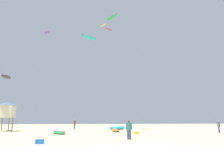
% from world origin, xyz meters
% --- Properties ---
extents(person_foreground, '(0.54, 0.37, 1.65)m').
position_xyz_m(person_foreground, '(0.14, 5.75, 0.97)').
color(person_foreground, navy).
rests_on(person_foreground, ground).
extents(person_midground, '(0.36, 0.48, 1.60)m').
position_xyz_m(person_midground, '(-5.77, 25.31, 0.94)').
color(person_midground, teal).
rests_on(person_midground, ground).
extents(person_left, '(0.38, 0.40, 1.54)m').
position_xyz_m(person_left, '(13.12, 12.82, 0.90)').
color(person_left, navy).
rests_on(person_left, ground).
extents(kite_grounded_near, '(4.03, 4.53, 0.59)m').
position_xyz_m(kite_grounded_near, '(1.39, 22.37, 0.27)').
color(kite_grounded_near, '#19B29E').
rests_on(kite_grounded_near, ground).
extents(kite_grounded_mid, '(1.19, 3.39, 0.41)m').
position_xyz_m(kite_grounded_mid, '(0.43, 17.02, 0.19)').
color(kite_grounded_mid, orange).
rests_on(kite_grounded_mid, ground).
extents(kite_grounded_far, '(2.31, 3.08, 0.39)m').
position_xyz_m(kite_grounded_far, '(-6.78, 13.15, 0.18)').
color(kite_grounded_far, green).
rests_on(kite_grounded_far, ground).
extents(lifeguard_tower, '(2.30, 2.30, 4.15)m').
position_xyz_m(lifeguard_tower, '(-15.21, 19.38, 3.05)').
color(lifeguard_tower, '#8C704C').
rests_on(lifeguard_tower, ground).
extents(cooler_box, '(0.56, 0.36, 0.32)m').
position_xyz_m(cooler_box, '(-6.80, 3.20, 0.16)').
color(cooler_box, blue).
rests_on(cooler_box, ground).
extents(gear_bag, '(0.56, 0.36, 0.32)m').
position_xyz_m(gear_bag, '(2.16, 11.77, 0.16)').
color(gear_bag, yellow).
rests_on(gear_bag, ground).
extents(kite_aloft_0, '(2.25, 2.43, 0.32)m').
position_xyz_m(kite_aloft_0, '(-14.03, 36.62, 22.62)').
color(kite_aloft_0, purple).
extents(kite_aloft_1, '(1.50, 3.70, 0.77)m').
position_xyz_m(kite_aloft_1, '(-21.11, 33.15, 10.55)').
color(kite_aloft_1, '#2D2D33').
extents(kite_aloft_2, '(1.68, 2.23, 0.33)m').
position_xyz_m(kite_aloft_2, '(-0.23, 36.19, 25.04)').
color(kite_aloft_2, yellow).
extents(kite_aloft_4, '(2.37, 3.29, 0.49)m').
position_xyz_m(kite_aloft_4, '(0.54, 23.04, 20.53)').
color(kite_aloft_4, green).
extents(kite_aloft_5, '(2.02, 1.74, 0.30)m').
position_xyz_m(kite_aloft_5, '(0.77, 31.14, 21.74)').
color(kite_aloft_5, red).
extents(kite_aloft_6, '(3.50, 2.86, 0.50)m').
position_xyz_m(kite_aloft_6, '(-3.67, 27.56, 18.09)').
color(kite_aloft_6, '#19B29E').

